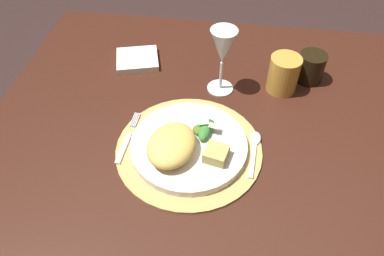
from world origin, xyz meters
The scene contains 13 objects.
ground_plane centered at (0.00, 0.00, 0.00)m, with size 6.00×6.00×0.00m, color #30201E.
dining_table centered at (0.00, 0.00, 0.58)m, with size 1.11×0.90×0.72m.
placemat centered at (-0.05, -0.10, 0.72)m, with size 0.33×0.33×0.01m, color tan.
dinner_plate centered at (-0.05, -0.10, 0.74)m, with size 0.26×0.26×0.02m, color silver.
pasta_serving centered at (-0.08, -0.13, 0.77)m, with size 0.13×0.10×0.05m, color #EAC05B.
salad_greens centered at (-0.02, -0.06, 0.76)m, with size 0.06×0.07×0.03m.
bread_piece centered at (0.01, -0.14, 0.76)m, with size 0.05×0.05×0.03m, color tan.
fork centered at (-0.20, -0.10, 0.73)m, with size 0.02×0.16×0.00m.
spoon centered at (0.10, -0.08, 0.73)m, with size 0.03×0.14×0.01m.
napkin centered at (-0.25, 0.20, 0.73)m, with size 0.12×0.11×0.02m, color white.
wine_glass centered at (0.00, 0.12, 0.85)m, with size 0.07×0.07×0.18m.
amber_tumbler centered at (0.16, 0.14, 0.77)m, with size 0.08×0.08×0.10m, color gold.
dark_tumbler centered at (0.23, 0.19, 0.76)m, with size 0.07×0.07×0.08m, color black.
Camera 1 is at (0.03, -0.64, 1.38)m, focal length 35.02 mm.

